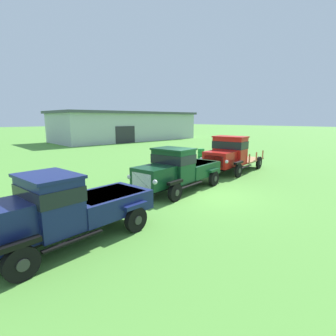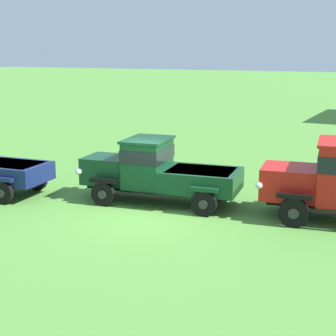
{
  "view_description": "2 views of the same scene",
  "coord_description": "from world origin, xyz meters",
  "px_view_note": "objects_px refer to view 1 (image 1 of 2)",
  "views": [
    {
      "loc": [
        -9.2,
        -7.3,
        3.44
      ],
      "look_at": [
        -0.36,
        2.14,
        1.0
      ],
      "focal_mm": 28.0,
      "sensor_mm": 36.0,
      "label": 1
    },
    {
      "loc": [
        7.33,
        -12.86,
        4.81
      ],
      "look_at": [
        -0.36,
        2.14,
        1.0
      ],
      "focal_mm": 55.0,
      "sensor_mm": 36.0,
      "label": 2
    }
  ],
  "objects_px": {
    "vintage_truck_second_in_line": "(177,169)",
    "vintage_truck_foreground_near": "(60,209)",
    "vintage_truck_midrow_center": "(229,154)",
    "farm_shed": "(127,126)",
    "oil_drum_beside_row": "(201,154)"
  },
  "relations": [
    {
      "from": "vintage_truck_midrow_center",
      "to": "oil_drum_beside_row",
      "type": "distance_m",
      "value": 5.5
    },
    {
      "from": "vintage_truck_second_in_line",
      "to": "vintage_truck_foreground_near",
      "type": "bearing_deg",
      "value": -164.25
    },
    {
      "from": "vintage_truck_midrow_center",
      "to": "vintage_truck_second_in_line",
      "type": "bearing_deg",
      "value": -172.16
    },
    {
      "from": "farm_shed",
      "to": "vintage_truck_midrow_center",
      "type": "relative_size",
      "value": 3.91
    },
    {
      "from": "farm_shed",
      "to": "oil_drum_beside_row",
      "type": "relative_size",
      "value": 24.35
    },
    {
      "from": "vintage_truck_foreground_near",
      "to": "vintage_truck_midrow_center",
      "type": "distance_m",
      "value": 11.96
    },
    {
      "from": "farm_shed",
      "to": "oil_drum_beside_row",
      "type": "distance_m",
      "value": 23.15
    },
    {
      "from": "farm_shed",
      "to": "vintage_truck_midrow_center",
      "type": "bearing_deg",
      "value": -111.29
    },
    {
      "from": "farm_shed",
      "to": "oil_drum_beside_row",
      "type": "xyz_separation_m",
      "value": [
        -7.47,
        -21.84,
        -1.8
      ]
    },
    {
      "from": "vintage_truck_midrow_center",
      "to": "oil_drum_beside_row",
      "type": "height_order",
      "value": "vintage_truck_midrow_center"
    },
    {
      "from": "vintage_truck_foreground_near",
      "to": "vintage_truck_second_in_line",
      "type": "relative_size",
      "value": 1.0
    },
    {
      "from": "farm_shed",
      "to": "vintage_truck_foreground_near",
      "type": "xyz_separation_m",
      "value": [
        -22.01,
        -29.0,
        -1.25
      ]
    },
    {
      "from": "farm_shed",
      "to": "vintage_truck_midrow_center",
      "type": "xyz_separation_m",
      "value": [
        -10.32,
        -26.48,
        -1.07
      ]
    },
    {
      "from": "vintage_truck_second_in_line",
      "to": "oil_drum_beside_row",
      "type": "bearing_deg",
      "value": 33.17
    },
    {
      "from": "farm_shed",
      "to": "vintage_truck_second_in_line",
      "type": "xyz_separation_m",
      "value": [
        -15.72,
        -27.23,
        -1.23
      ]
    }
  ]
}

